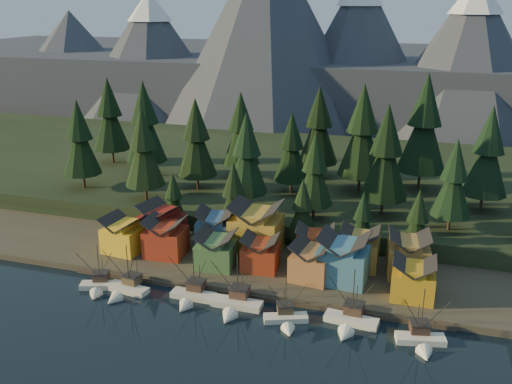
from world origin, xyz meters
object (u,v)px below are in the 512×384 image
(boat_6, at_px, (422,334))
(house_back_1, at_px, (216,228))
(boat_1, at_px, (124,284))
(house_front_1, at_px, (166,236))
(boat_4, at_px, (287,314))
(house_front_0, at_px, (124,233))
(boat_0, at_px, (98,280))
(house_back_0, at_px, (162,222))
(boat_5, at_px, (350,315))
(boat_2, at_px, (191,290))
(boat_3, at_px, (235,298))

(boat_6, height_order, house_back_1, house_back_1)
(boat_1, height_order, house_front_1, house_front_1)
(boat_4, bearing_deg, house_front_0, 137.29)
(boat_0, distance_m, house_front_0, 16.68)
(house_back_0, distance_m, house_back_1, 13.31)
(boat_5, relative_size, boat_6, 1.06)
(boat_1, distance_m, boat_2, 14.28)
(boat_0, relative_size, house_front_1, 1.15)
(house_front_1, bearing_deg, house_back_0, 118.84)
(boat_5, xyz_separation_m, house_back_1, (-35.24, 22.62, 4.20))
(boat_1, bearing_deg, house_front_0, 126.84)
(boat_2, relative_size, boat_5, 0.96)
(boat_3, xyz_separation_m, boat_6, (35.21, -1.75, -0.10))
(house_front_0, height_order, house_back_1, house_back_1)
(boat_2, relative_size, boat_4, 1.13)
(boat_4, distance_m, boat_5, 11.72)
(boat_4, distance_m, house_back_0, 44.43)
(house_front_1, bearing_deg, house_front_0, -178.01)
(house_front_1, bearing_deg, boat_3, -38.84)
(boat_3, xyz_separation_m, house_back_0, (-26.19, 22.08, 4.37))
(boat_0, xyz_separation_m, boat_2, (20.18, 1.67, 0.15))
(boat_0, relative_size, boat_6, 0.94)
(boat_4, height_order, house_back_1, house_back_1)
(boat_3, distance_m, boat_5, 22.32)
(boat_4, relative_size, boat_6, 0.91)
(boat_6, distance_m, house_back_1, 54.41)
(boat_2, distance_m, boat_3, 9.56)
(boat_6, height_order, house_back_0, house_back_0)
(house_front_0, bearing_deg, house_back_0, 54.66)
(boat_6, bearing_deg, boat_0, 166.82)
(boat_4, height_order, house_front_1, house_front_1)
(boat_6, bearing_deg, boat_2, 164.39)
(boat_3, bearing_deg, boat_1, -178.63)
(house_back_0, height_order, house_back_1, house_back_0)
(house_front_0, bearing_deg, boat_1, -54.42)
(boat_3, bearing_deg, house_back_0, 139.22)
(boat_4, xyz_separation_m, house_back_0, (-37.07, 24.03, 4.74))
(house_back_0, bearing_deg, boat_2, -40.26)
(boat_0, bearing_deg, house_back_1, 37.15)
(boat_2, height_order, boat_3, boat_3)
(house_front_0, distance_m, house_back_0, 9.56)
(boat_5, bearing_deg, house_front_1, 166.56)
(house_back_0, bearing_deg, boat_1, -72.01)
(boat_0, height_order, boat_2, boat_2)
(boat_0, distance_m, boat_6, 64.93)
(house_front_1, xyz_separation_m, house_back_1, (9.39, 7.33, 0.24))
(boat_4, distance_m, house_front_0, 46.78)
(boat_6, bearing_deg, house_back_0, 146.28)
(boat_6, distance_m, house_front_0, 69.89)
(boat_2, distance_m, boat_6, 44.81)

